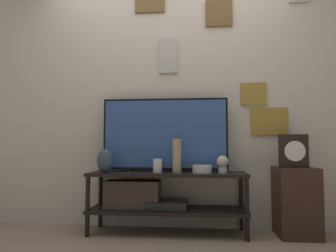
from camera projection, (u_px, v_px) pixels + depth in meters
The scene contains 11 objects.
ground_plane at pixel (164, 241), 2.72m from camera, with size 12.00×12.00×0.00m, color #997F60.
wall_back at pixel (171, 91), 3.33m from camera, with size 6.40×0.08×2.70m.
media_console at pixel (154, 194), 3.01m from camera, with size 1.44×0.43×0.55m.
television at pixel (165, 134), 3.13m from camera, with size 1.19×0.05×0.70m.
vase_tall_ceramic at pixel (177, 156), 2.97m from camera, with size 0.08×0.08×0.31m.
vase_wide_bowl at pixel (202, 169), 2.91m from camera, with size 0.17×0.17×0.07m.
vase_urn_stoneware at pixel (105, 161), 2.98m from camera, with size 0.14×0.11×0.21m.
candle_jar at pixel (158, 166), 2.97m from camera, with size 0.08×0.08×0.13m.
decorative_bust at pixel (223, 163), 2.92m from camera, with size 0.10×0.10×0.16m.
side_table at pixel (296, 202), 2.90m from camera, with size 0.34×0.40×0.60m.
mantel_clock at pixel (293, 151), 2.89m from camera, with size 0.24×0.11×0.29m.
Camera 1 is at (0.30, -2.76, 0.77)m, focal length 35.00 mm.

